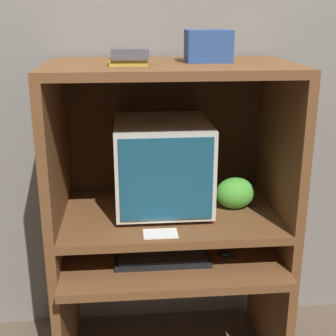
# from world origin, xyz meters

# --- Properties ---
(wall_back) EXTENTS (6.00, 0.06, 2.60)m
(wall_back) POSITION_xyz_m (0.00, 0.68, 1.30)
(wall_back) COLOR gray
(wall_back) RESTS_ON ground_plane
(desk_base) EXTENTS (1.03, 0.70, 0.62)m
(desk_base) POSITION_xyz_m (0.00, 0.25, 0.41)
(desk_base) COLOR brown
(desk_base) RESTS_ON ground_plane
(desk_monitor_shelf) EXTENTS (1.03, 0.62, 0.16)m
(desk_monitor_shelf) POSITION_xyz_m (0.00, 0.31, 0.75)
(desk_monitor_shelf) COLOR brown
(desk_monitor_shelf) RESTS_ON desk_base
(hutch_upper) EXTENTS (1.03, 0.62, 0.66)m
(hutch_upper) POSITION_xyz_m (0.00, 0.35, 1.23)
(hutch_upper) COLOR brown
(hutch_upper) RESTS_ON desk_monitor_shelf
(crt_monitor) EXTENTS (0.42, 0.45, 0.41)m
(crt_monitor) POSITION_xyz_m (-0.03, 0.36, 1.00)
(crt_monitor) COLOR beige
(crt_monitor) RESTS_ON desk_monitor_shelf
(keyboard) EXTENTS (0.41, 0.16, 0.03)m
(keyboard) POSITION_xyz_m (-0.05, 0.15, 0.63)
(keyboard) COLOR black
(keyboard) RESTS_ON desk_base
(mouse) EXTENTS (0.06, 0.04, 0.03)m
(mouse) POSITION_xyz_m (0.23, 0.17, 0.64)
(mouse) COLOR black
(mouse) RESTS_ON desk_base
(snack_bag) EXTENTS (0.18, 0.13, 0.15)m
(snack_bag) POSITION_xyz_m (0.30, 0.32, 0.86)
(snack_bag) COLOR green
(snack_bag) RESTS_ON desk_monitor_shelf
(book_stack) EXTENTS (0.15, 0.12, 0.07)m
(book_stack) POSITION_xyz_m (-0.17, 0.22, 1.48)
(book_stack) COLOR gold
(book_stack) RESTS_ON hutch_upper
(paper_card) EXTENTS (0.14, 0.09, 0.00)m
(paper_card) POSITION_xyz_m (-0.06, 0.08, 0.79)
(paper_card) COLOR white
(paper_card) RESTS_ON desk_monitor_shelf
(storage_box) EXTENTS (0.19, 0.16, 0.13)m
(storage_box) POSITION_xyz_m (0.16, 0.34, 1.52)
(storage_box) COLOR navy
(storage_box) RESTS_ON hutch_upper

